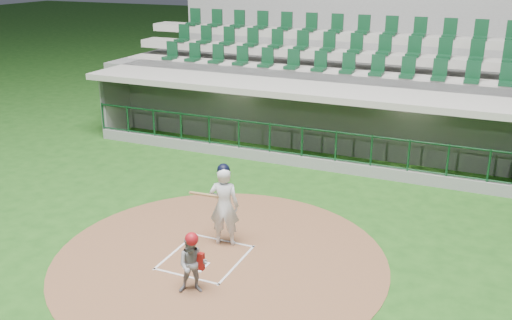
# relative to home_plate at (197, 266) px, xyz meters

# --- Properties ---
(ground) EXTENTS (120.00, 120.00, 0.00)m
(ground) POSITION_rel_home_plate_xyz_m (0.00, 0.70, -0.02)
(ground) COLOR #1C4B15
(ground) RESTS_ON ground
(dirt_circle) EXTENTS (7.20, 7.20, 0.01)m
(dirt_circle) POSITION_rel_home_plate_xyz_m (0.30, 0.50, -0.02)
(dirt_circle) COLOR brown
(dirt_circle) RESTS_ON ground
(home_plate) EXTENTS (0.43, 0.43, 0.02)m
(home_plate) POSITION_rel_home_plate_xyz_m (0.00, 0.00, 0.00)
(home_plate) COLOR white
(home_plate) RESTS_ON dirt_circle
(batter_box_chalk) EXTENTS (1.55, 1.80, 0.01)m
(batter_box_chalk) POSITION_rel_home_plate_xyz_m (0.00, 0.40, -0.00)
(batter_box_chalk) COLOR white
(batter_box_chalk) RESTS_ON ground
(dugout_structure) EXTENTS (16.40, 3.70, 3.00)m
(dugout_structure) POSITION_rel_home_plate_xyz_m (0.17, 8.55, 0.93)
(dugout_structure) COLOR gray
(dugout_structure) RESTS_ON ground
(seating_deck) EXTENTS (17.00, 6.72, 5.15)m
(seating_deck) POSITION_rel_home_plate_xyz_m (0.00, 11.61, 1.40)
(seating_deck) COLOR slate
(seating_deck) RESTS_ON ground
(batter) EXTENTS (0.92, 0.94, 1.92)m
(batter) POSITION_rel_home_plate_xyz_m (0.09, 1.16, 0.95)
(batter) COLOR silver
(batter) RESTS_ON dirt_circle
(catcher) EXTENTS (0.71, 0.65, 1.27)m
(catcher) POSITION_rel_home_plate_xyz_m (0.42, -0.86, 0.61)
(catcher) COLOR gray
(catcher) RESTS_ON dirt_circle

